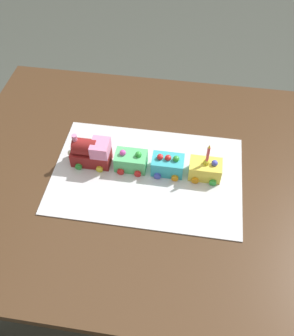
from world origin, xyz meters
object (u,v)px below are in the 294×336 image
Objects in this scene: dining_table at (167,196)px; cake_car_gondola_mint_green at (131,161)px; cake_car_hopper_turquoise at (168,165)px; cake_car_flatbed_lemon at (205,169)px; birthday_candle at (208,153)px; cake_locomotive at (91,152)px.

dining_table is 0.19m from cake_car_gondola_mint_green.
cake_car_flatbed_lemon is (0.12, -0.00, -0.00)m from cake_car_hopper_turquoise.
birthday_candle reaches higher than cake_car_flatbed_lemon.
birthday_candle reaches higher than dining_table.
dining_table is at bearing -170.95° from birthday_candle.
cake_car_hopper_turquoise is 1.00× the size of cake_car_flatbed_lemon.
dining_table is 14.00× the size of cake_car_hopper_turquoise.
cake_car_gondola_mint_green is 0.12m from cake_car_hopper_turquoise.
cake_car_hopper_turquoise is (-0.01, 0.02, 0.14)m from dining_table.
cake_locomotive is 0.25m from cake_car_hopper_turquoise.
cake_locomotive is 2.11× the size of birthday_candle.
cake_car_gondola_mint_green is at bearing 180.00° from cake_car_flatbed_lemon.
birthday_candle reaches higher than cake_car_hopper_turquoise.
cake_car_gondola_mint_green is at bearing 180.00° from birthday_candle.
cake_car_hopper_turquoise is 1.51× the size of birthday_candle.
cake_locomotive is (-0.25, 0.02, 0.16)m from dining_table.
cake_locomotive is at bearing 175.99° from dining_table.
cake_car_flatbed_lemon is 0.08m from birthday_candle.
dining_table is at bearing -8.12° from cake_car_gondola_mint_green.
cake_car_gondola_mint_green is at bearing 171.88° from dining_table.
cake_car_hopper_turquoise is (0.12, 0.00, 0.00)m from cake_car_gondola_mint_green.
cake_car_flatbed_lemon is 1.51× the size of birthday_candle.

